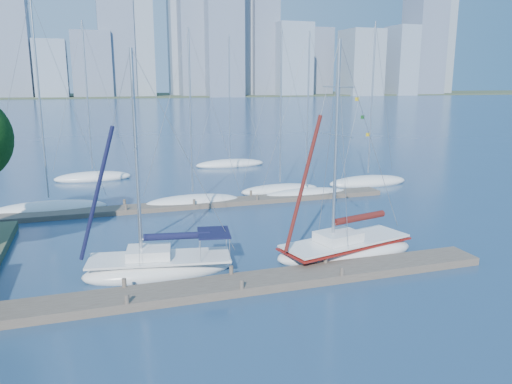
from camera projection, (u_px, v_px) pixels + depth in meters
name	position (u px, v px, depth m)	size (l,w,h in m)	color
ground	(236.00, 289.00, 23.27)	(700.00, 700.00, 0.00)	navy
near_dock	(236.00, 285.00, 23.23)	(26.00, 2.00, 0.40)	#4A4036
far_dock	(205.00, 204.00, 38.69)	(30.00, 1.80, 0.36)	#4A4036
far_shore	(101.00, 96.00, 320.28)	(800.00, 100.00, 1.50)	#38472D
sailboat_navy	(160.00, 256.00, 24.90)	(7.86, 3.69, 11.49)	white
sailboat_maroon	(346.00, 240.00, 27.42)	(8.43, 4.44, 12.09)	white
bg_boat_0	(50.00, 208.00, 36.86)	(8.28, 2.91, 15.53)	white
bg_boat_2	(193.00, 201.00, 38.97)	(7.61, 2.73, 13.65)	white
bg_boat_3	(280.00, 189.00, 43.44)	(7.23, 2.82, 14.00)	white
bg_boat_4	(306.00, 194.00, 41.81)	(7.66, 2.83, 13.62)	white
bg_boat_5	(368.00, 181.00, 46.60)	(8.20, 5.49, 14.99)	white
bg_boat_6	(93.00, 177.00, 48.85)	(7.25, 2.48, 15.33)	white
bg_boat_7	(230.00, 164.00, 56.78)	(8.12, 3.14, 14.68)	white
skyline	(127.00, 34.00, 290.20)	(503.11, 51.31, 115.97)	gray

